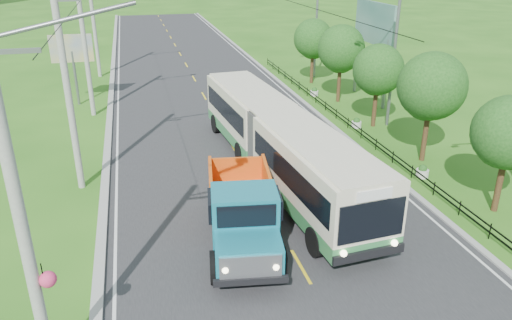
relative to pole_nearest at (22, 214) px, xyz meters
name	(u,v)px	position (x,y,z in m)	size (l,w,h in m)	color
ground	(301,267)	(8.24, 3.00, -4.94)	(240.00, 240.00, 0.00)	#275F16
road	(212,110)	(8.24, 23.00, -4.93)	(14.00, 120.00, 0.02)	#28282B
curb_left	(110,117)	(1.04, 23.00, -4.86)	(0.40, 120.00, 0.15)	#9E9E99
curb_right	(305,103)	(15.39, 23.00, -4.89)	(0.30, 120.00, 0.10)	#9E9E99
edge_line_left	(118,117)	(1.59, 23.00, -4.91)	(0.12, 120.00, 0.00)	silver
edge_line_right	(299,104)	(14.89, 23.00, -4.91)	(0.12, 120.00, 0.00)	silver
centre_dash	(301,266)	(8.24, 3.00, -4.91)	(0.12, 2.20, 0.00)	yellow
railing_right	(348,124)	(16.24, 17.00, -4.64)	(0.04, 40.00, 0.60)	black
pole_nearest	(22,214)	(0.00, 0.00, 0.00)	(3.51, 0.44, 10.00)	gray
pole_near	(68,86)	(-0.02, 12.00, 0.16)	(3.51, 0.32, 10.00)	gray
pole_mid	(85,42)	(-0.02, 24.00, 0.16)	(3.51, 0.32, 10.00)	gray
pole_far	(94,20)	(-0.02, 36.00, 0.16)	(3.51, 0.32, 10.00)	gray
tree_second	(508,136)	(18.10, 5.14, -1.42)	(3.18, 3.26, 5.30)	#382314
tree_third	(431,89)	(18.10, 11.14, -0.95)	(3.60, 3.62, 6.00)	#382314
tree_fourth	(378,72)	(18.10, 17.14, -1.35)	(3.24, 3.31, 5.40)	#382314
tree_fifth	(341,51)	(18.10, 23.14, -1.08)	(3.48, 3.52, 5.80)	#382314
tree_back	(313,40)	(18.10, 29.14, -1.28)	(3.30, 3.36, 5.50)	#382314
streetlight_mid	(392,51)	(18.88, 17.00, -0.03)	(3.02, 0.20, 9.07)	slate
streetlight_far	(315,22)	(18.88, 31.00, -0.03)	(3.02, 0.20, 9.07)	slate
planter_near	(422,172)	(16.84, 9.00, -4.65)	(0.64, 0.64, 0.67)	silver
planter_mid	(356,123)	(16.84, 17.00, -4.65)	(0.64, 0.64, 0.67)	silver
planter_far	(314,92)	(16.84, 25.00, -4.65)	(0.64, 0.64, 0.67)	silver
billboard_left	(72,53)	(-1.26, 27.00, -1.07)	(3.00, 0.20, 5.20)	slate
billboard_right	(374,29)	(20.54, 23.00, 0.41)	(0.24, 6.00, 7.30)	slate
bus	(278,139)	(9.67, 10.92, -2.88)	(4.39, 17.92, 3.42)	#327D42
dump_truck	(243,209)	(6.51, 5.00, -3.34)	(3.45, 7.00, 2.82)	#167489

